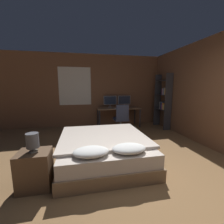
% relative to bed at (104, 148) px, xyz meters
% --- Properties ---
extents(ground_plane, '(20.00, 20.00, 0.00)m').
position_rel_bed_xyz_m(ground_plane, '(0.65, -1.29, -0.26)').
color(ground_plane, brown).
extents(wall_back, '(12.00, 0.08, 2.70)m').
position_rel_bed_xyz_m(wall_back, '(0.63, 2.96, 1.10)').
color(wall_back, brown).
rests_on(wall_back, ground_plane).
extents(wall_side_right, '(0.06, 12.00, 2.70)m').
position_rel_bed_xyz_m(wall_side_right, '(2.68, 0.21, 1.09)').
color(wall_side_right, brown).
rests_on(wall_side_right, ground_plane).
extents(bed, '(1.72, 1.92, 0.58)m').
position_rel_bed_xyz_m(bed, '(0.00, 0.00, 0.00)').
color(bed, '#846647').
rests_on(bed, ground_plane).
extents(nightstand, '(0.46, 0.40, 0.56)m').
position_rel_bed_xyz_m(nightstand, '(-1.13, -0.63, 0.03)').
color(nightstand, brown).
rests_on(nightstand, ground_plane).
extents(bedside_lamp, '(0.17, 0.17, 0.28)m').
position_rel_bed_xyz_m(bedside_lamp, '(-1.13, -0.63, 0.47)').
color(bedside_lamp, gray).
rests_on(bedside_lamp, nightstand).
extents(desk, '(1.61, 0.66, 0.72)m').
position_rel_bed_xyz_m(desk, '(0.95, 2.56, 0.39)').
color(desk, '#846042').
rests_on(desk, ground_plane).
extents(monitor_left, '(0.50, 0.16, 0.44)m').
position_rel_bed_xyz_m(monitor_left, '(0.67, 2.79, 0.72)').
color(monitor_left, '#B7B7BC').
rests_on(monitor_left, desk).
extents(monitor_right, '(0.50, 0.16, 0.44)m').
position_rel_bed_xyz_m(monitor_right, '(1.24, 2.79, 0.72)').
color(monitor_right, '#B7B7BC').
rests_on(monitor_right, desk).
extents(keyboard, '(0.39, 0.13, 0.02)m').
position_rel_bed_xyz_m(keyboard, '(0.95, 2.33, 0.47)').
color(keyboard, '#B7B7BC').
rests_on(keyboard, desk).
extents(computer_mouse, '(0.07, 0.05, 0.04)m').
position_rel_bed_xyz_m(computer_mouse, '(1.24, 2.33, 0.48)').
color(computer_mouse, '#B7B7BC').
rests_on(computer_mouse, desk).
extents(office_chair, '(0.52, 0.52, 0.94)m').
position_rel_bed_xyz_m(office_chair, '(0.85, 1.81, 0.12)').
color(office_chair, black).
rests_on(office_chair, ground_plane).
extents(bookshelf, '(0.27, 0.76, 1.95)m').
position_rel_bed_xyz_m(bookshelf, '(2.50, 2.04, 0.79)').
color(bookshelf, '#333338').
rests_on(bookshelf, ground_plane).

